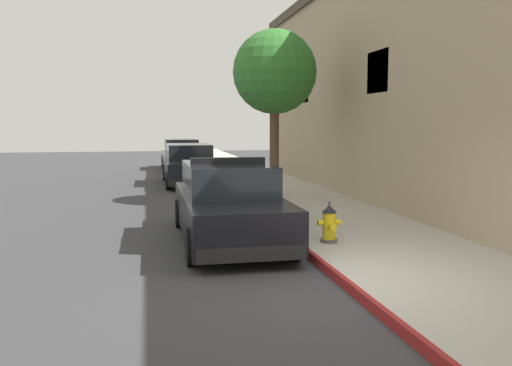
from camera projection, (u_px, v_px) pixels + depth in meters
ground_plane at (95, 203)px, 16.61m from camera, size 30.21×60.00×0.20m
sidewalk_pavement at (282, 192)px, 17.78m from camera, size 3.18×60.00×0.15m
curb_painted_edge at (233, 194)px, 17.46m from camera, size 0.08×60.00×0.15m
storefront_building at (478, 79)px, 14.58m from camera, size 6.16×24.39×7.10m
police_cruiser at (229, 205)px, 10.65m from camera, size 1.94×4.84×1.68m
parked_car_silver_ahead at (189, 165)px, 20.85m from camera, size 1.94×4.84×1.56m
parked_car_dark_far at (181, 155)px, 27.76m from camera, size 1.94×4.84×1.56m
fire_hydrant at (329, 224)px, 9.91m from camera, size 0.44×0.40×0.76m
street_tree at (275, 73)px, 15.66m from camera, size 2.47×2.47×4.95m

